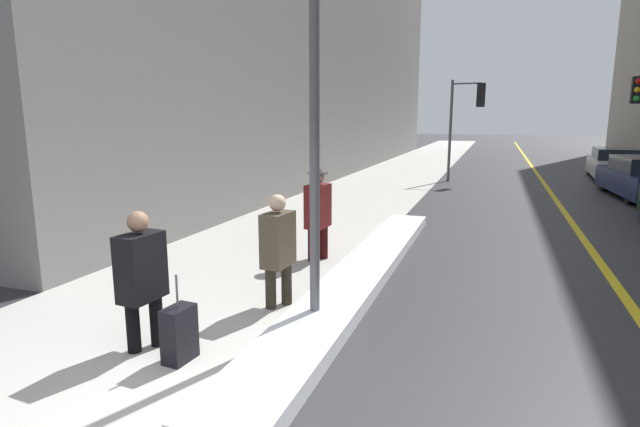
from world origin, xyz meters
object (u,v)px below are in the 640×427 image
object	(u,v)px
lamp_post	(314,88)
pedestrian_in_glasses	(278,246)
pedestrian_in_fedora	(318,209)
pedestrian_trailing	(142,274)
parked_car_white	(615,164)
rolling_suitcase	(179,334)
traffic_light_near	(469,108)

from	to	relation	value
lamp_post	pedestrian_in_glasses	world-z (taller)	lamp_post
pedestrian_in_glasses	pedestrian_in_fedora	size ratio (longest dim) A/B	0.90
lamp_post	pedestrian_trailing	distance (m)	2.79
lamp_post	pedestrian_in_glasses	distance (m)	2.14
pedestrian_trailing	pedestrian_in_glasses	distance (m)	1.86
pedestrian_in_glasses	parked_car_white	size ratio (longest dim) A/B	0.32
lamp_post	pedestrian_trailing	world-z (taller)	lamp_post
pedestrian_in_glasses	rolling_suitcase	distance (m)	1.88
traffic_light_near	pedestrian_in_fedora	distance (m)	12.77
lamp_post	traffic_light_near	world-z (taller)	lamp_post
pedestrian_in_glasses	parked_car_white	distance (m)	19.30
rolling_suitcase	pedestrian_in_glasses	bearing A→B (deg)	173.71
traffic_light_near	parked_car_white	distance (m)	6.96
traffic_light_near	rolling_suitcase	distance (m)	16.87
pedestrian_trailing	rolling_suitcase	size ratio (longest dim) A/B	1.64
pedestrian_in_fedora	pedestrian_trailing	bearing A→B (deg)	-4.02
pedestrian_trailing	parked_car_white	distance (m)	21.16
pedestrian_in_glasses	parked_car_white	bearing A→B (deg)	162.27
pedestrian_trailing	traffic_light_near	bearing A→B (deg)	176.44
parked_car_white	rolling_suitcase	distance (m)	21.06
traffic_light_near	pedestrian_in_glasses	xyz separation A→B (m)	(-1.55, -14.80, -2.03)
lamp_post	pedestrian_in_glasses	bearing A→B (deg)	148.15
pedestrian_in_glasses	traffic_light_near	bearing A→B (deg)	178.81
traffic_light_near	pedestrian_in_glasses	distance (m)	15.02
traffic_light_near	pedestrian_in_glasses	bearing A→B (deg)	-89.91
pedestrian_in_fedora	rolling_suitcase	xyz separation A→B (m)	(-0.09, -4.07, -0.63)
parked_car_white	pedestrian_in_fedora	bearing A→B (deg)	157.41
pedestrian_in_glasses	pedestrian_in_fedora	distance (m)	2.32
pedestrian_in_glasses	rolling_suitcase	xyz separation A→B (m)	(-0.35, -1.76, -0.55)
lamp_post	pedestrian_in_fedora	distance (m)	3.45
traffic_light_near	pedestrian_in_fedora	size ratio (longest dim) A/B	2.32
traffic_light_near	pedestrian_trailing	size ratio (longest dim) A/B	2.56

